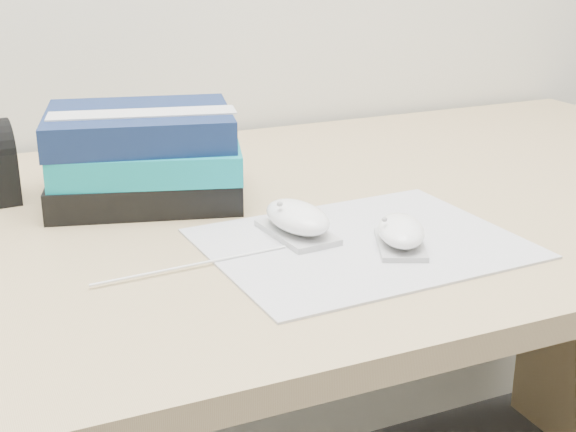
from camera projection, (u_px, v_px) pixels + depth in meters
name	position (u px, v px, depth m)	size (l,w,h in m)	color
desk	(263.00, 342.00, 1.18)	(1.60, 0.80, 0.73)	tan
mousepad	(362.00, 243.00, 0.91)	(0.35, 0.27, 0.00)	#9B9AA2
mouse_rear	(297.00, 220.00, 0.92)	(0.07, 0.11, 0.04)	#ADAEB0
mouse_front	(401.00, 233.00, 0.89)	(0.08, 0.10, 0.04)	#A4A5A7
usb_cable	(193.00, 265.00, 0.84)	(0.00, 0.00, 0.22)	white
book_stack	(144.00, 155.00, 1.05)	(0.29, 0.25, 0.12)	black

